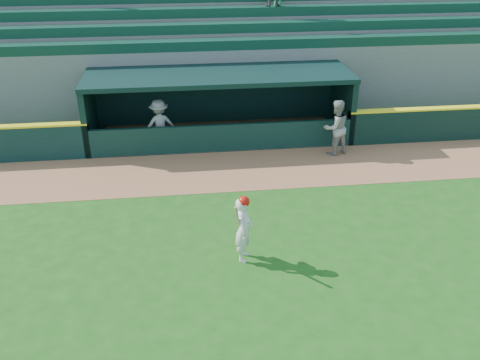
% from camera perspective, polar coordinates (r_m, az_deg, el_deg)
% --- Properties ---
extents(ground, '(120.00, 120.00, 0.00)m').
position_cam_1_polar(ground, '(13.12, 0.87, -8.21)').
color(ground, '#1C4E13').
rests_on(ground, ground).
extents(warning_track, '(40.00, 3.00, 0.01)m').
position_cam_1_polar(warning_track, '(17.34, -1.34, 1.02)').
color(warning_track, '#985F3C').
rests_on(warning_track, ground).
extents(dugout_player_front, '(1.11, 0.98, 1.92)m').
position_cam_1_polar(dugout_player_front, '(18.52, 10.17, 5.53)').
color(dugout_player_front, '#999994').
rests_on(dugout_player_front, ground).
extents(dugout_player_inside, '(1.29, 0.94, 1.80)m').
position_cam_1_polar(dugout_player_inside, '(18.86, -8.58, 5.85)').
color(dugout_player_inside, '#999894').
rests_on(dugout_player_inside, ground).
extents(dugout, '(9.40, 2.80, 2.46)m').
position_cam_1_polar(dugout, '(19.71, -2.31, 8.46)').
color(dugout, slate).
rests_on(dugout, ground).
extents(stands, '(34.50, 6.25, 7.62)m').
position_cam_1_polar(stands, '(23.84, -3.32, 14.25)').
color(stands, slate).
rests_on(stands, ground).
extents(batter_at_plate, '(0.55, 0.82, 1.71)m').
position_cam_1_polar(batter_at_plate, '(12.61, 0.40, -5.14)').
color(batter_at_plate, silver).
rests_on(batter_at_plate, ground).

